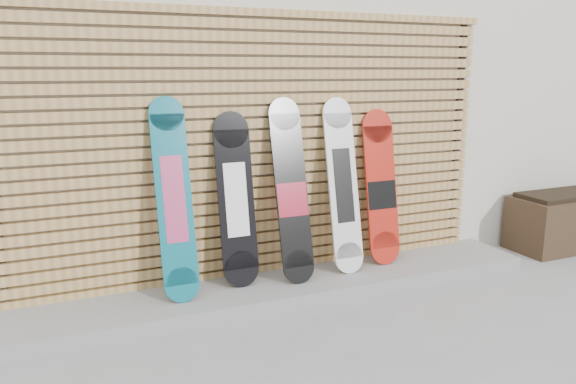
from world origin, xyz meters
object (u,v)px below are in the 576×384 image
planter_box (570,220)px  snowboard_0 (174,199)px  snowboard_2 (291,192)px  snowboard_4 (381,188)px  snowboard_1 (236,200)px  snowboard_3 (343,185)px

planter_box → snowboard_0: 4.16m
planter_box → snowboard_2: (-3.16, 0.07, 0.56)m
snowboard_2 → snowboard_4: (0.90, 0.06, -0.06)m
snowboard_1 → snowboard_4: bearing=-0.2°
snowboard_0 → snowboard_2: snowboard_0 is taller
planter_box → snowboard_3: bearing=178.0°
snowboard_2 → snowboard_3: size_ratio=1.01×
snowboard_2 → snowboard_3: (0.49, 0.02, 0.01)m
snowboard_2 → snowboard_4: snowboard_2 is taller
snowboard_2 → snowboard_4: 0.90m
snowboard_3 → snowboard_4: (0.41, 0.03, -0.07)m
planter_box → snowboard_0: snowboard_0 is taller
planter_box → snowboard_1: 3.65m
snowboard_0 → snowboard_3: bearing=0.8°
snowboard_0 → snowboard_4: 1.86m
planter_box → snowboard_0: (-4.12, 0.07, 0.59)m
snowboard_2 → snowboard_3: snowboard_2 is taller
planter_box → snowboard_2: snowboard_2 is taller
snowboard_1 → snowboard_2: bearing=-7.6°
planter_box → snowboard_4: 2.32m
snowboard_3 → planter_box: bearing=-2.0°
snowboard_2 → snowboard_4: size_ratio=1.09×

